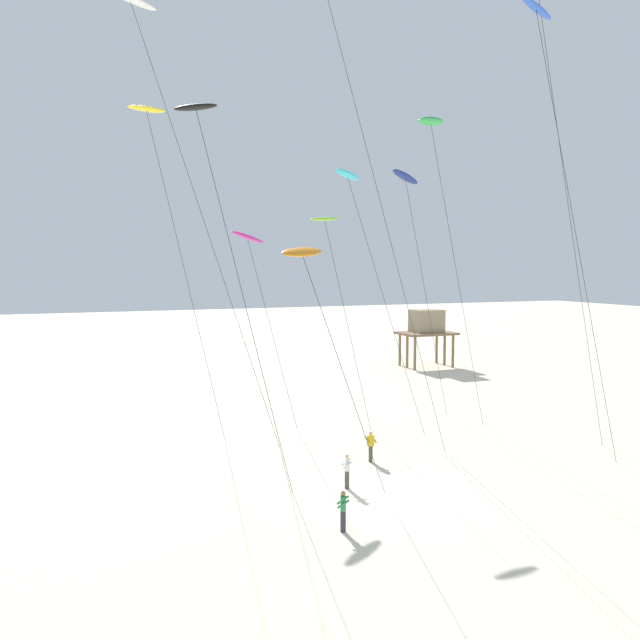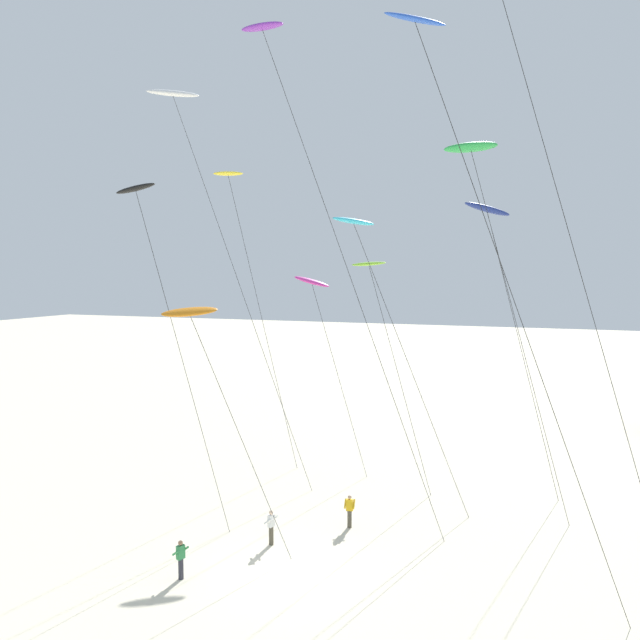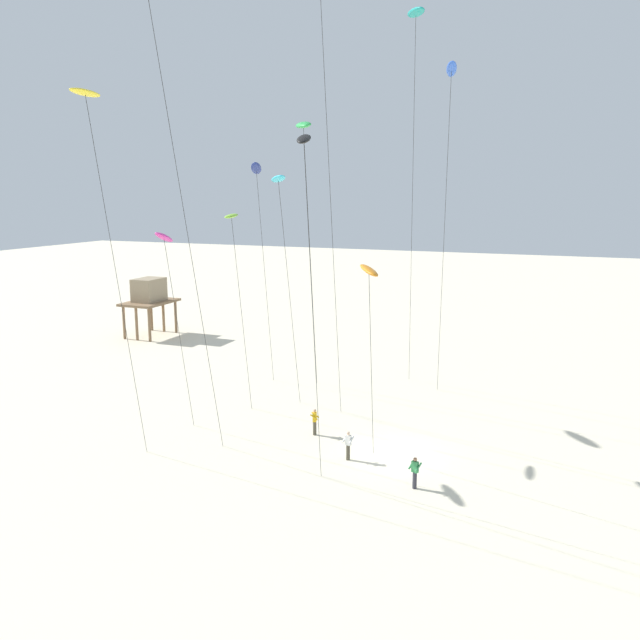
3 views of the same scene
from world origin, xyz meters
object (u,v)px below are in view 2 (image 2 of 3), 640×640
object	(u,v)px
kite_yellow	(229,179)
kite_black	(137,195)
kite_orange	(190,313)
kite_flyer_furthest	(350,510)
kite_purple	(265,34)
kite_green	(472,149)
kite_blue	(420,34)
kite_cyan	(355,224)
kite_white	(174,96)
kite_flyer_middle	(271,526)
kite_magenta	(312,283)
kite_lime	(370,269)
kite_flyer_nearest	(181,558)
kite_navy	(488,212)

from	to	relation	value
kite_yellow	kite_black	world-z (taller)	kite_yellow
kite_yellow	kite_orange	distance (m)	15.29
kite_flyer_furthest	kite_yellow	bearing A→B (deg)	146.18
kite_purple	kite_yellow	bearing A→B (deg)	127.41
kite_green	kite_blue	size ratio (longest dim) A/B	0.88
kite_orange	kite_flyer_furthest	world-z (taller)	kite_orange
kite_green	kite_black	size ratio (longest dim) A/B	1.13
kite_purple	kite_black	bearing A→B (deg)	-164.32
kite_yellow	kite_cyan	xyz separation A→B (m)	(10.04, -4.95, -3.53)
kite_cyan	kite_white	bearing A→B (deg)	177.40
kite_orange	kite_yellow	bearing A→B (deg)	110.65
kite_flyer_middle	kite_cyan	bearing A→B (deg)	65.25
kite_magenta	kite_lime	world-z (taller)	kite_lime
kite_purple	kite_white	distance (m)	9.18
kite_white	kite_orange	xyz separation A→B (m)	(5.79, -7.83, -12.07)
kite_flyer_middle	kite_flyer_furthest	distance (m)	4.31
kite_yellow	kite_cyan	world-z (taller)	kite_yellow
kite_green	kite_blue	xyz separation A→B (m)	(-0.67, -9.74, 2.29)
kite_black	kite_flyer_nearest	bearing A→B (deg)	-40.05
kite_green	kite_blue	bearing A→B (deg)	-93.94
kite_lime	kite_orange	world-z (taller)	kite_lime
kite_lime	kite_cyan	xyz separation A→B (m)	(0.04, -3.15, 2.29)
kite_purple	kite_orange	bearing A→B (deg)	-122.92
kite_navy	kite_blue	bearing A→B (deg)	-94.88
kite_navy	kite_green	bearing A→B (deg)	-97.28
kite_blue	kite_flyer_nearest	size ratio (longest dim) A/B	13.34
kite_lime	kite_flyer_middle	bearing A→B (deg)	-105.88
kite_white	kite_flyer_nearest	bearing A→B (deg)	-56.95
kite_purple	kite_flyer_nearest	world-z (taller)	kite_purple
kite_purple	kite_flyer_middle	xyz separation A→B (m)	(0.80, -1.34, -23.18)
kite_flyer_nearest	kite_black	bearing A→B (deg)	139.95
kite_black	kite_orange	world-z (taller)	kite_black
kite_lime	kite_flyer_middle	world-z (taller)	kite_lime
kite_blue	kite_black	world-z (taller)	kite_blue
kite_magenta	kite_purple	size ratio (longest dim) A/B	0.52
kite_magenta	kite_purple	xyz separation A→B (m)	(1.10, -9.00, 11.85)
kite_white	kite_flyer_middle	world-z (taller)	kite_white
kite_black	kite_cyan	xyz separation A→B (m)	(9.34, 5.66, -1.28)
kite_blue	kite_flyer_nearest	distance (m)	22.64
kite_yellow	kite_flyer_nearest	bearing A→B (deg)	-69.56
kite_flyer_middle	kite_purple	bearing A→B (deg)	120.77
kite_orange	kite_navy	bearing A→B (deg)	45.76
kite_blue	kite_cyan	bearing A→B (deg)	120.20
kite_yellow	kite_purple	size ratio (longest dim) A/B	0.79
kite_black	kite_flyer_middle	xyz separation A→B (m)	(6.90, 0.38, -15.80)
kite_magenta	kite_white	distance (m)	13.68
kite_flyer_nearest	kite_blue	bearing A→B (deg)	4.83
kite_green	kite_purple	distance (m)	11.43
kite_navy	kite_lime	distance (m)	7.24
kite_blue	kite_flyer_furthest	distance (m)	22.02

